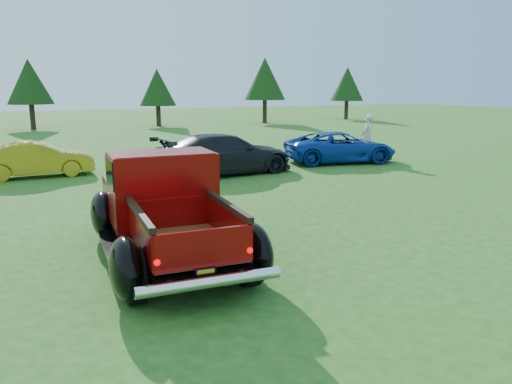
% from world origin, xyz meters
% --- Properties ---
extents(ground, '(120.00, 120.00, 0.00)m').
position_xyz_m(ground, '(0.00, 0.00, 0.00)').
color(ground, '#205217').
rests_on(ground, ground).
extents(tree_mid_left, '(3.20, 3.20, 5.00)m').
position_xyz_m(tree_mid_left, '(-3.00, 31.00, 3.38)').
color(tree_mid_left, '#332114').
rests_on(tree_mid_left, ground).
extents(tree_mid_right, '(2.82, 2.82, 4.40)m').
position_xyz_m(tree_mid_right, '(6.00, 30.00, 2.97)').
color(tree_mid_right, '#332114').
rests_on(tree_mid_right, ground).
extents(tree_east, '(3.46, 3.46, 5.40)m').
position_xyz_m(tree_east, '(15.00, 29.50, 3.66)').
color(tree_east, '#332114').
rests_on(tree_east, ground).
extents(tree_far_east, '(3.07, 3.07, 4.80)m').
position_xyz_m(tree_far_east, '(24.00, 30.50, 3.25)').
color(tree_far_east, '#332114').
rests_on(tree_far_east, ground).
extents(pickup_truck, '(2.65, 5.29, 1.93)m').
position_xyz_m(pickup_truck, '(-1.42, 0.04, 0.92)').
color(pickup_truck, black).
rests_on(pickup_truck, ground).
extents(show_car_yellow, '(3.76, 1.41, 1.23)m').
position_xyz_m(show_car_yellow, '(-3.35, 9.83, 0.61)').
color(show_car_yellow, '#B49218').
rests_on(show_car_yellow, ground).
extents(show_car_grey, '(5.20, 2.61, 1.45)m').
position_xyz_m(show_car_grey, '(2.78, 7.59, 0.72)').
color(show_car_grey, black).
rests_on(show_car_grey, ground).
extents(show_car_blue, '(4.86, 2.94, 1.26)m').
position_xyz_m(show_car_blue, '(8.11, 8.17, 0.63)').
color(show_car_blue, '#0D3499').
rests_on(show_car_blue, ground).
extents(spectator, '(0.85, 0.75, 1.95)m').
position_xyz_m(spectator, '(9.32, 7.99, 0.97)').
color(spectator, beige).
rests_on(spectator, ground).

